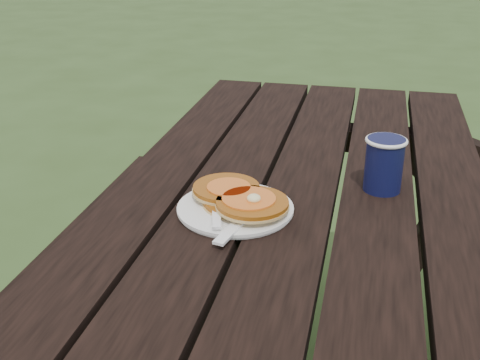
# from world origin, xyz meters

# --- Properties ---
(plate) EXTENTS (0.28, 0.28, 0.01)m
(plate) POSITION_xyz_m (-0.10, -0.02, 0.76)
(plate) COLOR white
(plate) RESTS_ON picnic_table
(pancake_stack) EXTENTS (0.19, 0.18, 0.04)m
(pancake_stack) POSITION_xyz_m (-0.10, -0.01, 0.77)
(pancake_stack) COLOR #9B5111
(pancake_stack) RESTS_ON plate
(knife) EXTENTS (0.06, 0.18, 0.00)m
(knife) POSITION_xyz_m (-0.08, -0.07, 0.76)
(knife) COLOR white
(knife) RESTS_ON plate
(fork) EXTENTS (0.07, 0.16, 0.01)m
(fork) POSITION_xyz_m (-0.13, -0.07, 0.77)
(fork) COLOR white
(fork) RESTS_ON plate
(coffee_cup) EXTENTS (0.08, 0.08, 0.11)m
(coffee_cup) POSITION_xyz_m (0.16, 0.14, 0.81)
(coffee_cup) COLOR black
(coffee_cup) RESTS_ON picnic_table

